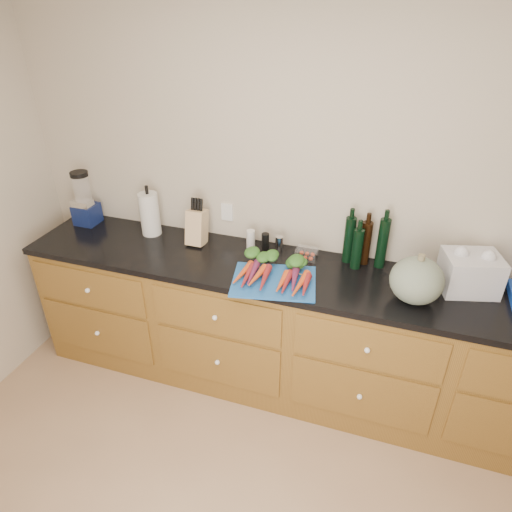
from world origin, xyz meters
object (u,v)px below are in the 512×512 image
(paper_towel, at_px, (150,214))
(squash, at_px, (417,280))
(carrots, at_px, (276,272))
(blender_appliance, at_px, (84,201))
(knife_block, at_px, (197,227))
(cutting_board, at_px, (274,281))
(tomato_box, at_px, (306,254))

(paper_towel, bearing_deg, squash, -7.93)
(carrots, height_order, paper_towel, paper_towel)
(squash, distance_m, blender_appliance, 2.30)
(squash, distance_m, knife_block, 1.42)
(carrots, bearing_deg, squash, 1.67)
(cutting_board, height_order, blender_appliance, blender_appliance)
(cutting_board, bearing_deg, tomato_box, 70.54)
(tomato_box, bearing_deg, paper_towel, -179.48)
(blender_appliance, bearing_deg, tomato_box, 0.43)
(carrots, distance_m, squash, 0.78)
(knife_block, bearing_deg, tomato_box, 2.32)
(squash, relative_size, knife_block, 1.23)
(squash, distance_m, tomato_box, 0.71)
(squash, xyz_separation_m, knife_block, (-1.40, 0.23, -0.01))
(paper_towel, height_order, tomato_box, paper_towel)
(paper_towel, height_order, knife_block, paper_towel)
(blender_appliance, bearing_deg, squash, -6.08)
(cutting_board, distance_m, knife_block, 0.70)
(cutting_board, distance_m, blender_appliance, 1.55)
(squash, height_order, tomato_box, squash)
(squash, bearing_deg, blender_appliance, 173.92)
(tomato_box, bearing_deg, cutting_board, -109.46)
(paper_towel, bearing_deg, carrots, -15.23)
(cutting_board, distance_m, paper_towel, 1.04)
(blender_appliance, height_order, paper_towel, blender_appliance)
(cutting_board, height_order, carrots, carrots)
(carrots, distance_m, blender_appliance, 1.54)
(cutting_board, xyz_separation_m, paper_towel, (-0.98, 0.32, 0.14))
(tomato_box, bearing_deg, blender_appliance, -179.57)
(paper_towel, relative_size, knife_block, 1.28)
(blender_appliance, bearing_deg, knife_block, -1.16)
(cutting_board, bearing_deg, squash, 5.52)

